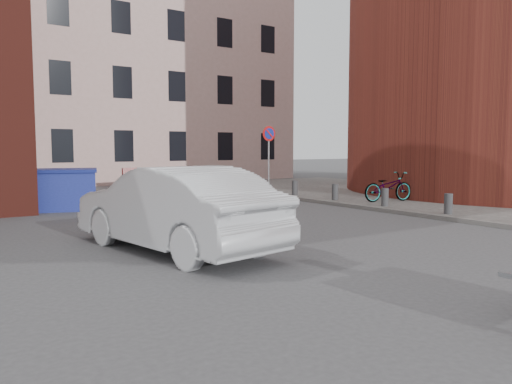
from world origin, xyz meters
TOP-DOWN VIEW (x-y plane):
  - ground at (0.00, 0.00)m, footprint 120.00×120.00m
  - sidewalk at (10.00, 4.00)m, footprint 9.00×24.00m
  - building_pink at (6.00, 22.00)m, footprint 16.00×8.00m
  - no_parking_sign at (6.00, 9.48)m, footprint 0.60×0.09m
  - bollards at (6.00, 3.40)m, footprint 0.22×9.02m
  - barriers at (4.20, 15.00)m, footprint 4.70×0.18m
  - dumpster at (-2.57, 9.15)m, footprint 3.30×2.31m
  - silver_car at (-1.88, 1.43)m, footprint 2.38×4.92m
  - bicycle at (7.14, 4.28)m, footprint 1.94×0.99m

SIDE VIEW (x-z plane):
  - ground at x=0.00m, z-range 0.00..0.00m
  - sidewalk at x=10.00m, z-range 0.00..0.12m
  - bollards at x=6.00m, z-range 0.12..0.67m
  - barriers at x=4.20m, z-range 0.00..1.00m
  - bicycle at x=7.14m, z-range 0.12..1.09m
  - dumpster at x=-2.57m, z-range 0.00..1.26m
  - silver_car at x=-1.88m, z-range 0.00..1.56m
  - no_parking_sign at x=6.00m, z-range 0.69..3.34m
  - building_pink at x=6.00m, z-range 0.00..14.00m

